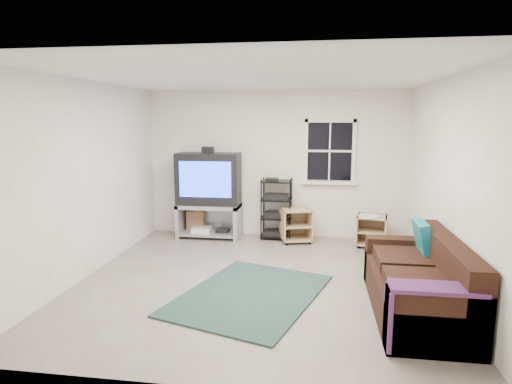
% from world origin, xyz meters
% --- Properties ---
extents(room, '(4.60, 4.62, 4.60)m').
position_xyz_m(room, '(0.95, 2.27, 1.48)').
color(room, slate).
rests_on(room, ground).
extents(tv_unit, '(1.11, 0.55, 1.63)m').
position_xyz_m(tv_unit, '(-1.15, 2.00, 0.89)').
color(tv_unit, '#9B9BA3').
rests_on(tv_unit, ground).
extents(av_rack, '(0.54, 0.39, 1.08)m').
position_xyz_m(av_rack, '(0.05, 2.08, 0.47)').
color(av_rack, black).
rests_on(av_rack, ground).
extents(side_table_left, '(0.61, 0.61, 0.58)m').
position_xyz_m(side_table_left, '(0.39, 1.96, 0.31)').
color(side_table_left, tan).
rests_on(side_table_left, ground).
extents(side_table_right, '(0.55, 0.55, 0.54)m').
position_xyz_m(side_table_right, '(1.66, 1.85, 0.30)').
color(side_table_right, tan).
rests_on(side_table_right, ground).
extents(sofa, '(0.88, 1.98, 0.90)m').
position_xyz_m(sofa, '(1.87, -0.66, 0.32)').
color(sofa, black).
rests_on(sofa, ground).
extents(shag_rug, '(1.99, 2.35, 0.02)m').
position_xyz_m(shag_rug, '(-0.02, -0.48, 0.01)').
color(shag_rug, black).
rests_on(shag_rug, ground).
extents(paper_bag, '(0.35, 0.26, 0.45)m').
position_xyz_m(paper_bag, '(-1.45, 2.14, 0.22)').
color(paper_bag, brown).
rests_on(paper_bag, ground).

